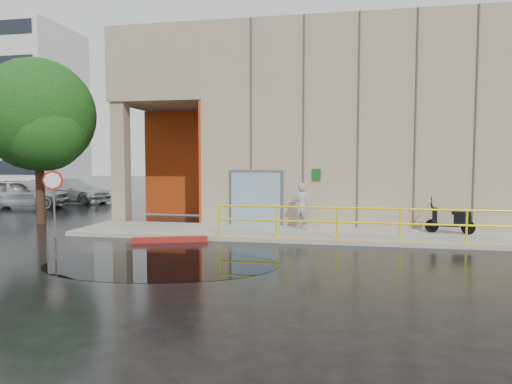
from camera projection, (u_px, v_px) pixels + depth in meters
ground at (206, 262)px, 11.80m from camera, size 120.00×120.00×0.00m
sidewalk at (358, 236)px, 15.46m from camera, size 20.00×3.00×0.15m
building at (379, 127)px, 21.33m from camera, size 20.00×10.17×8.00m
guardrail at (368, 224)px, 14.05m from camera, size 9.56×0.06×1.03m
distant_building at (11, 110)px, 43.87m from camera, size 12.00×8.08×15.00m
person at (301, 206)px, 16.42m from camera, size 0.67×0.49×1.68m
scooter at (451, 213)px, 15.41m from camera, size 1.62×0.82×1.23m
stop_sign at (53, 188)px, 15.48m from camera, size 0.58×0.44×2.30m
red_curb at (170, 240)px, 14.60m from camera, size 2.32×0.97×0.18m
puddle at (162, 264)px, 11.57m from camera, size 6.47×4.54×0.01m
car_a at (23, 193)px, 25.01m from camera, size 5.13×3.07×1.64m
car_c at (73, 191)px, 28.30m from camera, size 5.24×2.64×1.46m
tree_near at (40, 119)px, 18.52m from camera, size 4.57×4.57×6.77m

